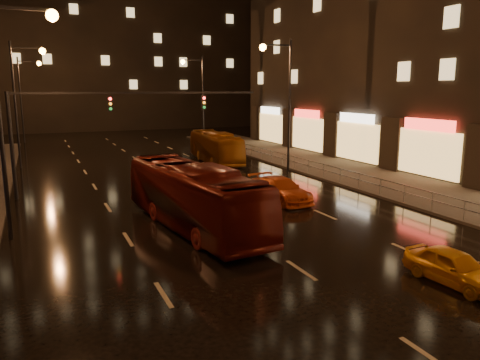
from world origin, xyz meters
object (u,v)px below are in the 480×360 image
(taxi_near, at_px, (454,267))
(taxi_far, at_px, (280,190))
(bus_red, at_px, (193,196))
(bus_curb, at_px, (215,147))

(taxi_near, distance_m, taxi_far, 12.48)
(bus_red, bearing_deg, bus_curb, 59.45)
(bus_curb, distance_m, taxi_far, 15.15)
(bus_red, relative_size, taxi_far, 2.29)
(taxi_near, bearing_deg, taxi_far, 84.43)
(bus_red, height_order, taxi_far, bus_red)
(taxi_near, xyz_separation_m, taxi_far, (0.30, 12.48, 0.10))
(bus_red, relative_size, bus_curb, 1.12)
(bus_red, bearing_deg, taxi_far, 18.95)
(bus_red, relative_size, taxi_near, 3.15)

